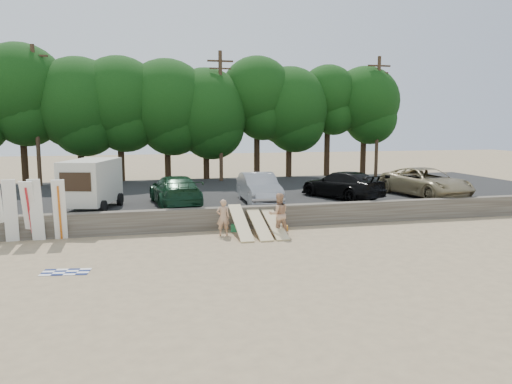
# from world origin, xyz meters

# --- Properties ---
(ground) EXTENTS (120.00, 120.00, 0.00)m
(ground) POSITION_xyz_m (0.00, 0.00, 0.00)
(ground) COLOR tan
(ground) RESTS_ON ground
(seawall) EXTENTS (44.00, 0.50, 1.00)m
(seawall) POSITION_xyz_m (0.00, 3.00, 0.50)
(seawall) COLOR #6B6356
(seawall) RESTS_ON ground
(parking_lot) EXTENTS (44.00, 14.50, 0.70)m
(parking_lot) POSITION_xyz_m (0.00, 10.50, 0.35)
(parking_lot) COLOR #282828
(parking_lot) RESTS_ON ground
(treeline) EXTENTS (32.90, 6.38, 9.34)m
(treeline) POSITION_xyz_m (-1.12, 17.55, 6.27)
(treeline) COLOR #382616
(treeline) RESTS_ON parking_lot
(utility_poles) EXTENTS (25.80, 0.26, 9.00)m
(utility_poles) POSITION_xyz_m (2.00, 16.00, 5.43)
(utility_poles) COLOR #473321
(utility_poles) RESTS_ON parking_lot
(box_trailer) EXTENTS (2.86, 4.04, 2.34)m
(box_trailer) POSITION_xyz_m (-5.98, 5.72, 2.01)
(box_trailer) COLOR beige
(box_trailer) RESTS_ON parking_lot
(car_1) EXTENTS (2.52, 5.25, 1.48)m
(car_1) POSITION_xyz_m (-2.04, 6.02, 1.44)
(car_1) COLOR #133520
(car_1) RESTS_ON parking_lot
(car_2) EXTENTS (1.77, 4.66, 1.52)m
(car_2) POSITION_xyz_m (2.20, 5.79, 1.46)
(car_2) COLOR #96979B
(car_2) RESTS_ON parking_lot
(car_3) EXTENTS (3.89, 5.47, 1.47)m
(car_3) POSITION_xyz_m (6.97, 6.23, 1.44)
(car_3) COLOR black
(car_3) RESTS_ON parking_lot
(car_4) EXTENTS (3.47, 6.01, 1.58)m
(car_4) POSITION_xyz_m (11.79, 5.75, 1.49)
(car_4) COLOR #8C7D59
(car_4) RESTS_ON parking_lot
(surfboard_upright_1) EXTENTS (0.58, 0.60, 2.57)m
(surfboard_upright_1) POSITION_xyz_m (-8.82, 2.49, 1.28)
(surfboard_upright_1) COLOR white
(surfboard_upright_1) RESTS_ON ground
(surfboard_upright_2) EXTENTS (0.54, 0.88, 2.49)m
(surfboard_upright_2) POSITION_xyz_m (-8.12, 2.52, 1.25)
(surfboard_upright_2) COLOR white
(surfboard_upright_2) RESTS_ON ground
(surfboard_upright_3) EXTENTS (0.52, 0.56, 2.57)m
(surfboard_upright_3) POSITION_xyz_m (-7.86, 2.45, 1.28)
(surfboard_upright_3) COLOR white
(surfboard_upright_3) RESTS_ON ground
(surfboard_upright_4) EXTENTS (0.54, 0.74, 2.53)m
(surfboard_upright_4) POSITION_xyz_m (-6.97, 2.41, 1.27)
(surfboard_upright_4) COLOR white
(surfboard_upright_4) RESTS_ON ground
(surfboard_low_0) EXTENTS (0.56, 2.83, 1.12)m
(surfboard_low_0) POSITION_xyz_m (0.35, 1.57, 0.56)
(surfboard_low_0) COLOR #D3BC85
(surfboard_low_0) RESTS_ON ground
(surfboard_low_1) EXTENTS (0.56, 2.88, 0.97)m
(surfboard_low_1) POSITION_xyz_m (1.14, 1.56, 0.49)
(surfboard_low_1) COLOR #D3BC85
(surfboard_low_1) RESTS_ON ground
(surfboard_low_2) EXTENTS (0.56, 2.89, 0.95)m
(surfboard_low_2) POSITION_xyz_m (1.83, 1.56, 0.47)
(surfboard_low_2) COLOR #D3BC85
(surfboard_low_2) RESTS_ON ground
(beachgoer_a) EXTENTS (0.58, 0.39, 1.55)m
(beachgoer_a) POSITION_xyz_m (-0.37, 1.78, 0.78)
(beachgoer_a) COLOR tan
(beachgoer_a) RESTS_ON ground
(beachgoer_b) EXTENTS (0.89, 0.70, 1.82)m
(beachgoer_b) POSITION_xyz_m (1.93, 1.24, 0.91)
(beachgoer_b) COLOR tan
(beachgoer_b) RESTS_ON ground
(cooler) EXTENTS (0.45, 0.39, 0.32)m
(cooler) POSITION_xyz_m (0.28, 2.40, 0.16)
(cooler) COLOR #279052
(cooler) RESTS_ON ground
(gear_bag) EXTENTS (0.35, 0.31, 0.22)m
(gear_bag) POSITION_xyz_m (2.45, 2.10, 0.11)
(gear_bag) COLOR orange
(gear_bag) RESTS_ON ground
(beach_towel) EXTENTS (1.71, 1.71, 0.00)m
(beach_towel) POSITION_xyz_m (-6.22, -2.30, 0.01)
(beach_towel) COLOR white
(beach_towel) RESTS_ON ground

